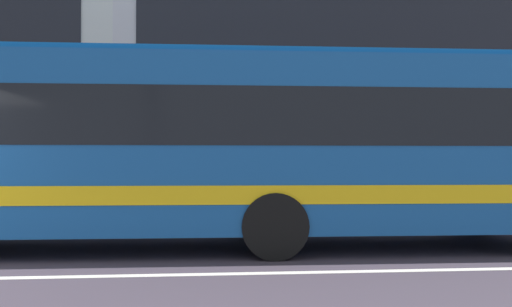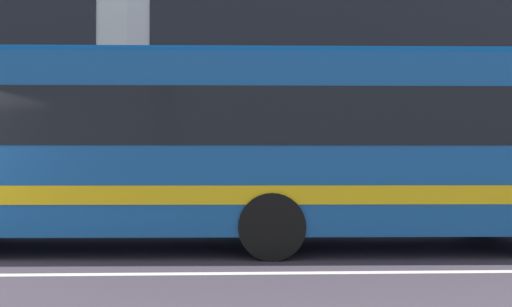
% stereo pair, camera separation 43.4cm
% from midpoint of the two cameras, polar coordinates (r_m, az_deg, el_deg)
% --- Properties ---
extents(apartment_block_right, '(18.36, 9.21, 10.54)m').
position_cam_midpoint_polar(apartment_block_right, '(21.91, 10.68, 9.00)').
color(apartment_block_right, silver).
rests_on(apartment_block_right, ground_plane).
extents(transit_bus, '(12.11, 2.86, 3.23)m').
position_cam_midpoint_polar(transit_bus, '(8.72, -5.06, 1.16)').
color(transit_bus, '#154D91').
rests_on(transit_bus, ground_plane).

